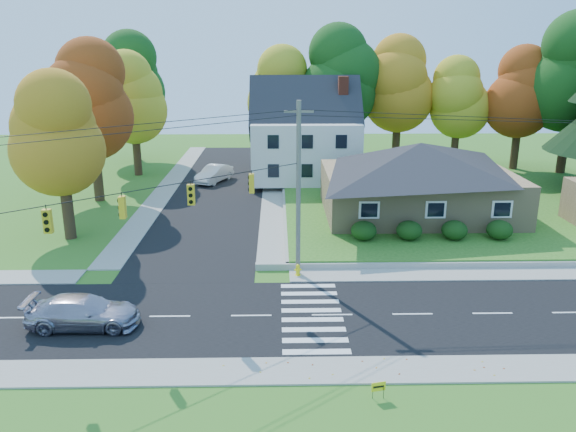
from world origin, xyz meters
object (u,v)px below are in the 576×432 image
silver_sedan (83,312)px  white_car (214,174)px  fire_hydrant (298,271)px  ranch_house (419,178)px

silver_sedan → white_car: size_ratio=1.06×
silver_sedan → fire_hydrant: silver_sedan is taller
ranch_house → fire_hydrant: size_ratio=19.63×
silver_sedan → white_car: 29.69m
ranch_house → white_car: size_ratio=2.97×
ranch_house → fire_hydrant: bearing=-130.7°
white_car → fire_hydrant: (7.30, -23.64, -0.47)m
silver_sedan → white_car: white_car is taller
fire_hydrant → silver_sedan: bearing=-150.3°
silver_sedan → fire_hydrant: 11.90m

